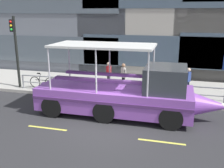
# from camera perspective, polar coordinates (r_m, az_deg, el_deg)

# --- Properties ---
(ground_plane) EXTENTS (120.00, 120.00, 0.00)m
(ground_plane) POSITION_cam_1_polar(r_m,az_deg,el_deg) (11.58, -0.80, -8.75)
(ground_plane) COLOR #2B2B2D
(sidewalk) EXTENTS (32.00, 4.80, 0.18)m
(sidewalk) POSITION_cam_1_polar(r_m,az_deg,el_deg) (16.69, 4.33, -0.77)
(sidewalk) COLOR #A8A59E
(sidewalk) RESTS_ON ground_plane
(curb_edge) EXTENTS (32.00, 0.18, 0.18)m
(curb_edge) POSITION_cam_1_polar(r_m,az_deg,el_deg) (14.36, 2.52, -3.47)
(curb_edge) COLOR #B2ADA3
(curb_edge) RESTS_ON ground_plane
(lane_centreline) EXTENTS (25.80, 0.12, 0.01)m
(lane_centreline) POSITION_cam_1_polar(r_m,az_deg,el_deg) (10.63, -2.39, -11.06)
(lane_centreline) COLOR #DBD64C
(lane_centreline) RESTS_ON ground_plane
(curb_guardrail) EXTENTS (11.77, 0.09, 0.88)m
(curb_guardrail) POSITION_cam_1_polar(r_m,az_deg,el_deg) (14.60, 0.46, -0.33)
(curb_guardrail) COLOR gray
(curb_guardrail) RESTS_ON sidewalk
(traffic_light_pole) EXTENTS (0.24, 0.46, 4.37)m
(traffic_light_pole) POSITION_cam_1_polar(r_m,az_deg,el_deg) (16.98, -20.50, 7.99)
(traffic_light_pole) COLOR black
(traffic_light_pole) RESTS_ON sidewalk
(leaned_bicycle) EXTENTS (1.74, 0.46, 0.96)m
(leaned_bicycle) POSITION_cam_1_polar(r_m,az_deg,el_deg) (16.67, -15.08, 0.38)
(leaned_bicycle) COLOR black
(leaned_bicycle) RESTS_ON sidewalk
(duck_tour_boat) EXTENTS (9.03, 2.60, 3.34)m
(duck_tour_boat) POSITION_cam_1_polar(r_m,az_deg,el_deg) (12.24, 2.95, -2.11)
(duck_tour_boat) COLOR purple
(duck_tour_boat) RESTS_ON ground_plane
(pedestrian_near_bow) EXTENTS (0.30, 0.39, 1.56)m
(pedestrian_near_bow) POSITION_cam_1_polar(r_m,az_deg,el_deg) (15.31, 16.42, 1.13)
(pedestrian_near_bow) COLOR #1E2338
(pedestrian_near_bow) RESTS_ON sidewalk
(pedestrian_mid_left) EXTENTS (0.36, 0.36, 1.66)m
(pedestrian_mid_left) POSITION_cam_1_polar(r_m,az_deg,el_deg) (15.50, 2.54, 2.16)
(pedestrian_mid_left) COLOR black
(pedestrian_mid_left) RESTS_ON sidewalk
(pedestrian_mid_right) EXTENTS (0.27, 0.46, 1.65)m
(pedestrian_mid_right) POSITION_cam_1_polar(r_m,az_deg,el_deg) (15.91, -0.73, 2.51)
(pedestrian_mid_right) COLOR black
(pedestrian_mid_right) RESTS_ON sidewalk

